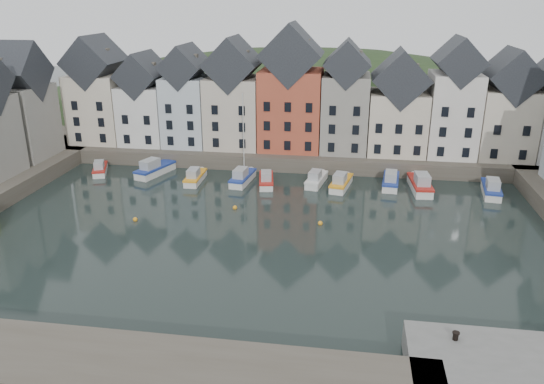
# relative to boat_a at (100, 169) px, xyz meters

# --- Properties ---
(ground) EXTENTS (260.00, 260.00, 0.00)m
(ground) POSITION_rel_boat_a_xyz_m (25.21, -18.04, -0.62)
(ground) COLOR black
(ground) RESTS_ON ground
(far_quay) EXTENTS (90.00, 16.00, 2.00)m
(far_quay) POSITION_rel_boat_a_xyz_m (25.21, 11.96, 0.38)
(far_quay) COLOR #4C453A
(far_quay) RESTS_ON ground
(near_wall) EXTENTS (50.00, 6.00, 2.00)m
(near_wall) POSITION_rel_boat_a_xyz_m (15.21, -40.04, 0.38)
(near_wall) COLOR #4C453A
(near_wall) RESTS_ON ground
(hillside) EXTENTS (153.60, 70.40, 64.00)m
(hillside) POSITION_rel_boat_a_xyz_m (25.23, 37.96, -18.58)
(hillside) COLOR #1F3219
(hillside) RESTS_ON ground
(far_terrace) EXTENTS (72.37, 8.16, 17.78)m
(far_terrace) POSITION_rel_boat_a_xyz_m (28.42, 9.96, 8.26)
(far_terrace) COLOR beige
(far_terrace) RESTS_ON far_quay
(mooring_buoys) EXTENTS (20.50, 5.50, 0.50)m
(mooring_buoys) POSITION_rel_boat_a_xyz_m (21.21, -12.71, -0.47)
(mooring_buoys) COLOR orange
(mooring_buoys) RESTS_ON ground
(boat_a) EXTENTS (3.48, 5.62, 2.07)m
(boat_a) POSITION_rel_boat_a_xyz_m (0.00, 0.00, 0.00)
(boat_a) COLOR silver
(boat_a) RESTS_ON ground
(boat_b) EXTENTS (4.09, 7.06, 2.59)m
(boat_b) POSITION_rel_boat_a_xyz_m (7.65, 0.49, 0.16)
(boat_b) COLOR silver
(boat_b) RESTS_ON ground
(boat_c) EXTENTS (1.91, 5.79, 2.21)m
(boat_c) POSITION_rel_boat_a_xyz_m (14.02, -1.62, 0.04)
(boat_c) COLOR silver
(boat_c) RESTS_ON ground
(boat_d) EXTENTS (2.62, 6.38, 11.85)m
(boat_d) POSITION_rel_boat_a_xyz_m (20.24, -1.01, 0.15)
(boat_d) COLOR silver
(boat_d) RESTS_ON ground
(boat_e) EXTENTS (2.69, 5.94, 2.20)m
(boat_e) POSITION_rel_boat_a_xyz_m (23.46, -1.37, 0.04)
(boat_e) COLOR silver
(boat_e) RESTS_ON ground
(boat_f) EXTENTS (2.78, 6.01, 2.22)m
(boat_f) POSITION_rel_boat_a_xyz_m (29.82, -0.14, 0.05)
(boat_f) COLOR silver
(boat_f) RESTS_ON ground
(boat_g) EXTENTS (3.01, 6.36, 2.35)m
(boat_g) POSITION_rel_boat_a_xyz_m (33.03, -1.09, 0.08)
(boat_g) COLOR silver
(boat_g) RESTS_ON ground
(boat_h) EXTENTS (2.54, 6.43, 2.41)m
(boat_h) POSITION_rel_boat_a_xyz_m (39.33, 0.51, 0.10)
(boat_h) COLOR silver
(boat_h) RESTS_ON ground
(boat_i) EXTENTS (2.68, 7.15, 2.69)m
(boat_i) POSITION_rel_boat_a_xyz_m (42.90, -0.59, 0.19)
(boat_i) COLOR silver
(boat_i) RESTS_ON ground
(boat_j) EXTENTS (2.77, 6.56, 2.44)m
(boat_j) POSITION_rel_boat_a_xyz_m (51.39, -0.77, 0.11)
(boat_j) COLOR silver
(boat_j) RESTS_ON ground
(mooring_bollard) EXTENTS (0.48, 0.48, 0.56)m
(mooring_bollard) POSITION_rel_boat_a_xyz_m (41.32, -34.83, 1.69)
(mooring_bollard) COLOR black
(mooring_bollard) RESTS_ON near_quay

